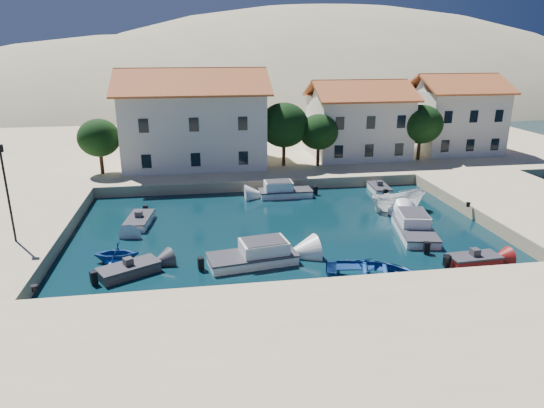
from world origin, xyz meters
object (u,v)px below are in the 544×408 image
(lamppost, at_px, (6,185))
(rowboat_south, at_px, (371,277))
(building_left, at_px, (194,116))
(boat_east, at_px, (397,210))
(cabin_cruiser_east, at_px, (415,228))
(building_right, at_px, (455,112))
(building_mid, at_px, (358,118))
(cabin_cruiser_south, at_px, (252,256))

(lamppost, bearing_deg, rowboat_south, -16.84)
(building_left, bearing_deg, boat_east, -43.36)
(building_left, height_order, cabin_cruiser_east, building_left)
(building_left, bearing_deg, lamppost, -119.90)
(building_left, relative_size, building_right, 1.56)
(building_mid, distance_m, cabin_cruiser_south, 28.97)
(building_mid, distance_m, cabin_cruiser_east, 22.21)
(building_mid, height_order, boat_east, building_mid)
(building_left, height_order, boat_east, building_left)
(rowboat_south, xyz_separation_m, boat_east, (6.35, 11.18, 0.00))
(rowboat_south, distance_m, cabin_cruiser_east, 8.05)
(building_right, bearing_deg, building_left, -176.19)
(cabin_cruiser_east, height_order, boat_east, cabin_cruiser_east)
(building_left, xyz_separation_m, building_right, (30.00, 2.00, -0.46))
(cabin_cruiser_south, xyz_separation_m, rowboat_south, (6.59, -2.99, -0.48))
(building_left, bearing_deg, building_mid, 3.18)
(building_right, height_order, lamppost, building_right)
(lamppost, xyz_separation_m, boat_east, (27.67, 4.72, -4.75))
(lamppost, distance_m, cabin_cruiser_east, 27.08)
(building_right, height_order, rowboat_south, building_right)
(building_left, xyz_separation_m, rowboat_south, (9.82, -26.45, -5.94))
(cabin_cruiser_east, distance_m, boat_east, 5.35)
(rowboat_south, bearing_deg, building_mid, -0.15)
(building_mid, xyz_separation_m, building_right, (12.00, 1.00, 0.25))
(lamppost, relative_size, boat_east, 1.34)
(cabin_cruiser_south, bearing_deg, lamppost, 157.85)
(cabin_cruiser_south, relative_size, rowboat_south, 1.10)
(building_mid, height_order, building_right, building_right)
(building_right, xyz_separation_m, rowboat_south, (-20.18, -28.45, -5.47))
(boat_east, bearing_deg, lamppost, 94.43)
(boat_east, bearing_deg, cabin_cruiser_east, 164.60)
(building_mid, xyz_separation_m, cabin_cruiser_east, (-2.76, -21.52, -4.75))
(building_mid, relative_size, cabin_cruiser_east, 1.74)
(building_right, bearing_deg, rowboat_south, -125.34)
(building_left, height_order, building_right, building_left)
(building_left, xyz_separation_m, building_mid, (18.00, 1.00, -0.71))
(lamppost, xyz_separation_m, cabin_cruiser_east, (26.74, -0.52, -4.28))
(lamppost, height_order, cabin_cruiser_east, lamppost)
(rowboat_south, bearing_deg, boat_east, -13.17)
(cabin_cruiser_south, distance_m, rowboat_south, 7.25)
(cabin_cruiser_south, relative_size, boat_east, 1.24)
(building_mid, bearing_deg, boat_east, -96.40)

